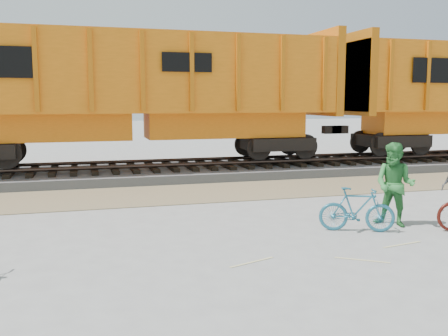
{
  "coord_description": "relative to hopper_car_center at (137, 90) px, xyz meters",
  "views": [
    {
      "loc": [
        -3.61,
        -8.27,
        2.63
      ],
      "look_at": [
        -0.82,
        1.5,
        1.26
      ],
      "focal_mm": 40.0,
      "sensor_mm": 36.0,
      "label": 1
    }
  ],
  "objects": [
    {
      "name": "hopper_car_center",
      "position": [
        0.0,
        0.0,
        0.0
      ],
      "size": [
        14.0,
        3.13,
        4.65
      ],
      "color": "black",
      "rests_on": "track"
    },
    {
      "name": "bicycle_teal",
      "position": [
        3.42,
        -8.52,
        -2.55
      ],
      "size": [
        1.55,
        1.01,
        0.9
      ],
      "primitive_type": "imported",
      "rotation": [
        0.0,
        0.0,
        1.15
      ],
      "color": "#236881",
      "rests_on": "ground"
    },
    {
      "name": "track",
      "position": [
        1.74,
        0.0,
        -2.53
      ],
      "size": [
        120.0,
        2.6,
        0.24
      ],
      "color": "black",
      "rests_on": "ballast_bed"
    },
    {
      "name": "ballast_bed",
      "position": [
        1.74,
        0.0,
        -2.86
      ],
      "size": [
        120.0,
        4.0,
        0.3
      ],
      "primitive_type": "cube",
      "color": "slate",
      "rests_on": "ground"
    },
    {
      "name": "gravel_strip",
      "position": [
        1.74,
        -3.5,
        -3.0
      ],
      "size": [
        120.0,
        3.0,
        0.02
      ],
      "primitive_type": "cube",
      "color": "#897C55",
      "rests_on": "ground"
    },
    {
      "name": "person_man",
      "position": [
        4.42,
        -8.32,
        -2.12
      ],
      "size": [
        1.06,
        1.09,
        1.77
      ],
      "primitive_type": "imported",
      "rotation": [
        0.0,
        0.0,
        -0.91
      ],
      "color": "#317F39",
      "rests_on": "ground"
    },
    {
      "name": "ground",
      "position": [
        1.74,
        -9.0,
        -3.01
      ],
      "size": [
        120.0,
        120.0,
        0.0
      ],
      "primitive_type": "plane",
      "color": "#9E9E99",
      "rests_on": "ground"
    }
  ]
}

